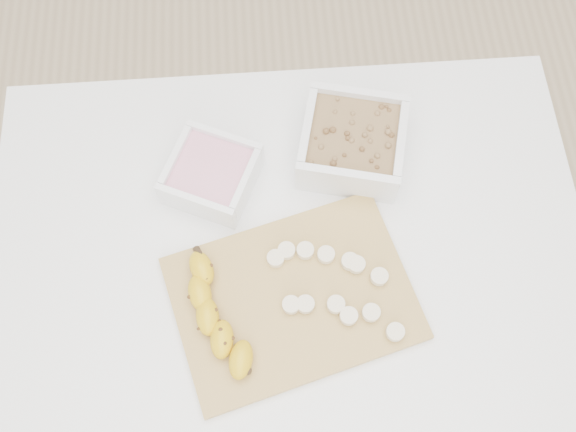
{
  "coord_description": "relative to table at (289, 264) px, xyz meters",
  "views": [
    {
      "loc": [
        -0.03,
        -0.36,
        1.75
      ],
      "look_at": [
        0.0,
        0.03,
        0.81
      ],
      "focal_mm": 40.0,
      "sensor_mm": 36.0,
      "label": 1
    }
  ],
  "objects": [
    {
      "name": "cutting_board",
      "position": [
        -0.0,
        -0.09,
        0.1
      ],
      "size": [
        0.43,
        0.35,
        0.01
      ],
      "primitive_type": "cube",
      "rotation": [
        0.0,
        0.0,
        0.27
      ],
      "color": "tan",
      "rests_on": "table"
    },
    {
      "name": "table",
      "position": [
        0.0,
        0.0,
        0.0
      ],
      "size": [
        1.0,
        0.7,
        0.75
      ],
      "color": "white",
      "rests_on": "ground"
    },
    {
      "name": "banana_slices",
      "position": [
        0.06,
        -0.08,
        0.12
      ],
      "size": [
        0.2,
        0.17,
        0.02
      ],
      "color": "#F5E4BD",
      "rests_on": "cutting_board"
    },
    {
      "name": "bowl_granola",
      "position": [
        0.12,
        0.17,
        0.14
      ],
      "size": [
        0.21,
        0.21,
        0.08
      ],
      "color": "white",
      "rests_on": "table"
    },
    {
      "name": "bowl_yogurt",
      "position": [
        -0.12,
        0.13,
        0.13
      ],
      "size": [
        0.18,
        0.18,
        0.06
      ],
      "color": "white",
      "rests_on": "table"
    },
    {
      "name": "banana",
      "position": [
        -0.12,
        -0.12,
        0.13
      ],
      "size": [
        0.09,
        0.21,
        0.04
      ],
      "primitive_type": null,
      "rotation": [
        0.0,
        0.0,
        0.16
      ],
      "color": "gold",
      "rests_on": "cutting_board"
    },
    {
      "name": "ground",
      "position": [
        0.0,
        0.0,
        -0.65
      ],
      "size": [
        3.5,
        3.5,
        0.0
      ],
      "primitive_type": "plane",
      "color": "#C6AD89",
      "rests_on": "ground"
    }
  ]
}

